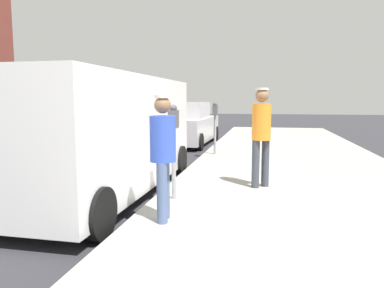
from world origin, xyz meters
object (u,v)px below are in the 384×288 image
at_px(pedestrian_in_orange, 261,130).
at_px(parked_sedan_ahead, 186,125).
at_px(parking_meter_far, 215,119).
at_px(pedestrian_in_blue, 163,150).
at_px(parked_van, 101,132).
at_px(parking_meter_near, 174,135).

distance_m(pedestrian_in_orange, parked_sedan_ahead, 7.81).
xyz_separation_m(parking_meter_far, pedestrian_in_blue, (0.13, -6.03, -0.09)).
bearing_deg(parked_sedan_ahead, pedestrian_in_orange, -67.81).
xyz_separation_m(pedestrian_in_orange, parked_sedan_ahead, (-2.95, 7.22, -0.45)).
bearing_deg(parked_sedan_ahead, parked_van, -89.38).
xyz_separation_m(parking_meter_near, parked_van, (-1.50, 0.55, -0.03)).
distance_m(parking_meter_far, parked_van, 4.66).
distance_m(parking_meter_far, parked_sedan_ahead, 3.73).
distance_m(pedestrian_in_blue, parked_sedan_ahead, 9.54).
xyz_separation_m(pedestrian_in_blue, parked_sedan_ahead, (-1.71, 9.38, -0.35)).
bearing_deg(pedestrian_in_blue, parked_sedan_ahead, 100.33).
height_order(pedestrian_in_blue, parked_sedan_ahead, pedestrian_in_blue).
bearing_deg(parked_van, pedestrian_in_blue, -44.86).
height_order(parking_meter_near, parking_meter_far, same).
xyz_separation_m(parked_van, parked_sedan_ahead, (-0.08, 7.76, -0.41)).
relative_size(pedestrian_in_orange, pedestrian_in_blue, 1.09).
xyz_separation_m(parking_meter_far, parked_van, (-1.50, -4.42, -0.03)).
bearing_deg(parking_meter_near, pedestrian_in_blue, -83.25).
height_order(parking_meter_near, parked_sedan_ahead, parking_meter_near).
bearing_deg(pedestrian_in_orange, parking_meter_far, 109.35).
bearing_deg(parking_meter_far, parked_van, -108.76).
bearing_deg(parked_van, parking_meter_far, 71.24).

